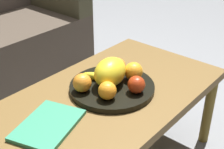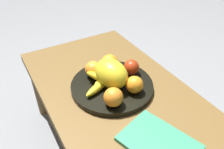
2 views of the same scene
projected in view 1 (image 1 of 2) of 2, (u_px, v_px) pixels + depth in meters
coffee_table at (108, 103)px, 1.35m from camera, size 1.06×0.60×0.43m
fruit_bowl at (112, 87)px, 1.35m from camera, size 0.36×0.36×0.03m
melon_large_front at (110, 72)px, 1.31m from camera, size 0.18×0.15×0.12m
orange_front at (133, 71)px, 1.36m from camera, size 0.08×0.08×0.08m
orange_left at (82, 83)px, 1.28m from camera, size 0.08×0.08×0.08m
orange_right at (107, 91)px, 1.23m from camera, size 0.07×0.07×0.07m
orange_back at (117, 66)px, 1.41m from camera, size 0.08×0.08×0.08m
apple_front at (136, 85)px, 1.27m from camera, size 0.07×0.07×0.07m
banana_bunch at (103, 75)px, 1.36m from camera, size 0.15×0.16×0.06m
magazine at (48, 125)px, 1.13m from camera, size 0.29×0.25×0.02m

